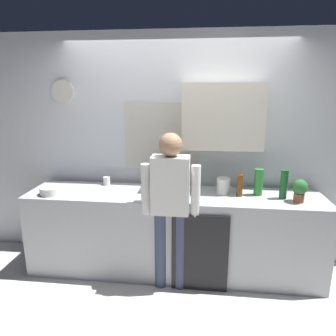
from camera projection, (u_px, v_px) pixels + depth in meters
ground_plane at (170, 286)px, 3.18m from camera, size 8.00×8.00×0.00m
kitchen_counter at (173, 233)px, 3.35m from camera, size 3.13×0.64×0.91m
dishwasher_panel at (200, 254)px, 3.01m from camera, size 0.56×0.02×0.82m
back_wall_assembly at (182, 146)px, 3.50m from camera, size 4.73×0.42×2.60m
coffee_maker at (164, 177)px, 3.33m from camera, size 0.20×0.20×0.33m
bottle_green_wine at (284, 184)px, 3.06m from camera, size 0.07×0.07×0.30m
bottle_amber_beer at (240, 186)px, 3.14m from camera, size 0.06×0.06×0.23m
bottle_clear_soda at (259, 182)px, 3.17m from camera, size 0.09×0.09×0.28m
bottle_dark_sauce at (182, 185)px, 3.23m from camera, size 0.06×0.06×0.18m
cup_white_mug at (107, 181)px, 3.53m from camera, size 0.08×0.08×0.10m
mixing_bowl at (51, 191)px, 3.22m from camera, size 0.22×0.22×0.08m
potted_plant at (300, 189)px, 2.97m from camera, size 0.15×0.15×0.23m
storage_canister at (223, 186)px, 3.22m from camera, size 0.14×0.14×0.17m
person_at_sink at (170, 200)px, 2.94m from camera, size 0.57×0.22×1.60m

